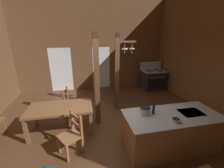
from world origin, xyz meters
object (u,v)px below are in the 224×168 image
kitchen_island (170,131)px  mixing_bowl_on_counter (176,120)px  bottle_tall_on_counter (154,109)px  stove_range (153,79)px  dining_table (61,110)px  ladderback_chair_by_post (70,102)px  ladderback_chair_near_window (72,135)px  stockpot_on_counter (145,111)px

kitchen_island → mixing_bowl_on_counter: 0.56m
kitchen_island → bottle_tall_on_counter: size_ratio=7.69×
bottle_tall_on_counter → kitchen_island: bearing=-17.5°
kitchen_island → stove_range: bearing=67.4°
dining_table → ladderback_chair_by_post: 0.90m
ladderback_chair_near_window → bottle_tall_on_counter: 1.93m
ladderback_chair_by_post → mixing_bowl_on_counter: size_ratio=5.30×
kitchen_island → ladderback_chair_near_window: (-2.24, 0.38, 0.00)m
ladderback_chair_near_window → mixing_bowl_on_counter: mixing_bowl_on_counter is taller
stove_range → mixing_bowl_on_counter: size_ratio=7.37×
bottle_tall_on_counter → ladderback_chair_near_window: bearing=172.1°
bottle_tall_on_counter → dining_table: bearing=152.3°
dining_table → mixing_bowl_on_counter: 2.89m
mixing_bowl_on_counter → stove_range: bearing=67.3°
ladderback_chair_near_window → mixing_bowl_on_counter: size_ratio=5.30×
stockpot_on_counter → mixing_bowl_on_counter: size_ratio=1.73×
ladderback_chair_by_post → mixing_bowl_on_counter: bearing=-46.6°
kitchen_island → stockpot_on_counter: 0.82m
dining_table → bottle_tall_on_counter: bearing=-27.7°
kitchen_island → dining_table: kitchen_island is taller
stove_range → stockpot_on_counter: (-2.20, -3.67, 0.50)m
ladderback_chair_near_window → ladderback_chair_by_post: (-0.12, 1.73, 0.00)m
mixing_bowl_on_counter → stockpot_on_counter: bearing=138.7°
stove_range → mixing_bowl_on_counter: stove_range is taller
stove_range → dining_table: size_ratio=0.77×
ladderback_chair_by_post → mixing_bowl_on_counter: mixing_bowl_on_counter is taller
stockpot_on_counter → mixing_bowl_on_counter: stockpot_on_counter is taller
stockpot_on_counter → mixing_bowl_on_counter: bearing=-41.3°
kitchen_island → bottle_tall_on_counter: (-0.41, 0.13, 0.56)m
kitchen_island → ladderback_chair_by_post: 3.16m
ladderback_chair_by_post → bottle_tall_on_counter: size_ratio=3.37×
ladderback_chair_by_post → mixing_bowl_on_counter: 3.30m
ladderback_chair_by_post → stove_range: bearing=23.6°
dining_table → ladderback_chair_near_window: ladderback_chair_near_window is taller
kitchen_island → ladderback_chair_near_window: size_ratio=2.29×
kitchen_island → dining_table: size_ratio=1.26×
stove_range → bottle_tall_on_counter: stove_range is taller
bottle_tall_on_counter → mixing_bowl_on_counter: bearing=-53.0°
stockpot_on_counter → ladderback_chair_near_window: bearing=172.4°
stove_range → ladderback_chair_by_post: (-3.95, -1.73, -0.03)m
stockpot_on_counter → kitchen_island: bearing=-15.3°
mixing_bowl_on_counter → bottle_tall_on_counter: (-0.30, 0.39, 0.08)m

